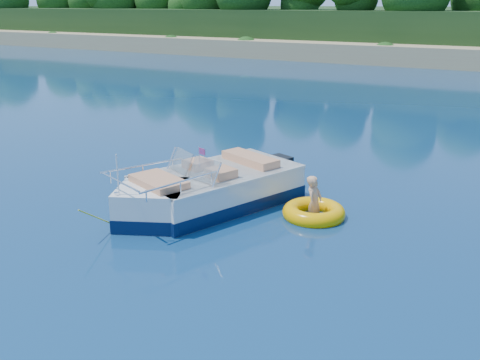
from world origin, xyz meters
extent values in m
plane|color=#0A274C|center=(0.00, 0.00, 0.00)|extent=(160.00, 160.00, 0.00)
cylinder|color=#321A10|center=(-45.00, 41.00, 2.90)|extent=(0.44, 0.44, 2.80)
cylinder|color=#321A10|center=(-18.00, 40.50, 3.10)|extent=(0.44, 0.44, 3.20)
cube|color=white|center=(-2.70, 2.62, 0.31)|extent=(3.29, 4.35, 1.08)
cube|color=white|center=(-3.35, 0.91, 0.31)|extent=(1.91, 1.91, 1.08)
cube|color=#071536|center=(-2.70, 2.62, 0.16)|extent=(3.33, 4.39, 0.31)
cube|color=#071536|center=(-3.35, 0.91, 0.16)|extent=(1.95, 1.95, 0.31)
cube|color=tan|center=(-2.59, 2.91, 0.61)|extent=(2.50, 3.12, 0.10)
cube|color=white|center=(-2.70, 2.62, 0.82)|extent=(3.33, 4.36, 0.06)
cube|color=black|center=(-1.95, 4.60, 0.36)|extent=(0.65, 0.54, 0.92)
cube|color=#8C9EA5|center=(-3.39, 2.11, 1.12)|extent=(0.83, 0.62, 0.50)
cube|color=#8C9EA5|center=(-2.52, 1.79, 1.12)|extent=(0.84, 0.44, 0.50)
cube|color=tan|center=(-3.22, 2.54, 0.85)|extent=(0.73, 0.73, 0.41)
cube|color=tan|center=(-2.36, 2.22, 0.85)|extent=(0.73, 0.73, 0.41)
cube|color=tan|center=(-2.34, 3.58, 0.85)|extent=(1.69, 1.10, 0.39)
cube|color=tan|center=(-3.28, 1.09, 0.83)|extent=(1.54, 1.20, 0.35)
cylinder|color=white|center=(-3.63, 0.18, 1.29)|extent=(0.04, 0.04, 0.87)
cube|color=red|center=(-2.61, 1.82, 1.53)|extent=(0.22, 0.09, 0.14)
cube|color=silver|center=(-3.65, 0.13, 0.88)|extent=(0.12, 0.09, 0.05)
cylinder|color=yellow|center=(-3.92, -0.15, 0.36)|extent=(0.04, 1.11, 0.78)
torus|color=#FFAD00|center=(-0.36, 2.98, 0.10)|extent=(1.89, 1.89, 0.38)
torus|color=red|center=(-0.36, 2.98, 0.11)|extent=(1.55, 1.55, 0.13)
imported|color=tan|center=(-0.35, 2.99, 0.00)|extent=(0.34, 0.73, 1.42)
camera|label=1|loc=(3.73, -7.75, 4.67)|focal=40.00mm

